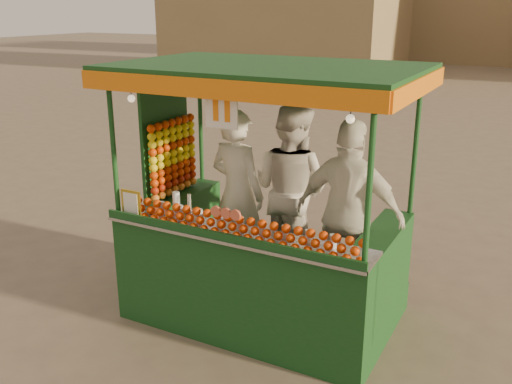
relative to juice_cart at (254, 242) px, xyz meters
The scene contains 6 objects.
ground 0.80m from the juice_cart, 152.06° to the left, with size 90.00×90.00×0.00m, color brown.
building_left 22.15m from the juice_cart, 114.45° to the left, with size 10.00×6.00×6.00m, color #8A724E.
juice_cart is the anchor object (origin of this frame).
vendor_left 0.58m from the juice_cart, 138.43° to the left, with size 0.67×0.50×1.69m.
vendor_middle 0.72m from the juice_cart, 81.30° to the left, with size 0.94×0.78×1.74m.
vendor_right 0.94m from the juice_cart, 15.36° to the left, with size 1.02×0.45×1.71m.
Camera 1 is at (2.45, -4.42, 2.91)m, focal length 39.97 mm.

